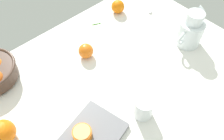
# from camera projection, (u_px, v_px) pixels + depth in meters

# --- Properties ---
(ground_plane) EXTENTS (1.29, 0.90, 0.03)m
(ground_plane) POSITION_uv_depth(u_px,v_px,m) (111.00, 85.00, 1.00)
(ground_plane) COLOR white
(juice_pitcher) EXTENTS (0.16, 0.12, 0.18)m
(juice_pitcher) POSITION_uv_depth(u_px,v_px,m) (190.00, 32.00, 1.09)
(juice_pitcher) COLOR white
(juice_pitcher) RESTS_ON ground_plane
(juice_glass) EXTENTS (0.07, 0.07, 0.09)m
(juice_glass) POSITION_uv_depth(u_px,v_px,m) (144.00, 109.00, 0.87)
(juice_glass) COLOR white
(juice_glass) RESTS_ON ground_plane
(orange_half_0) EXTENTS (0.07, 0.07, 0.04)m
(orange_half_0) POSITION_uv_depth(u_px,v_px,m) (82.00, 134.00, 0.82)
(orange_half_0) COLOR orange
(orange_half_0) RESTS_ON cutting_board
(loose_orange_0) EXTENTS (0.07, 0.07, 0.07)m
(loose_orange_0) POSITION_uv_depth(u_px,v_px,m) (118.00, 7.00, 1.25)
(loose_orange_0) COLOR orange
(loose_orange_0) RESTS_ON ground_plane
(loose_orange_2) EXTENTS (0.09, 0.09, 0.09)m
(loose_orange_2) POSITION_uv_depth(u_px,v_px,m) (3.00, 132.00, 0.81)
(loose_orange_2) COLOR orange
(loose_orange_2) RESTS_ON ground_plane
(loose_orange_3) EXTENTS (0.07, 0.07, 0.07)m
(loose_orange_3) POSITION_uv_depth(u_px,v_px,m) (86.00, 51.00, 1.06)
(loose_orange_3) COLOR orange
(loose_orange_3) RESTS_ON ground_plane
(spoon) EXTENTS (0.12, 0.12, 0.01)m
(spoon) POSITION_uv_depth(u_px,v_px,m) (150.00, 8.00, 1.29)
(spoon) COLOR silver
(spoon) RESTS_ON ground_plane
(herb_sprig_0) EXTENTS (0.05, 0.02, 0.01)m
(herb_sprig_0) POSITION_uv_depth(u_px,v_px,m) (96.00, 24.00, 1.22)
(herb_sprig_0) COLOR #498F30
(herb_sprig_0) RESTS_ON ground_plane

